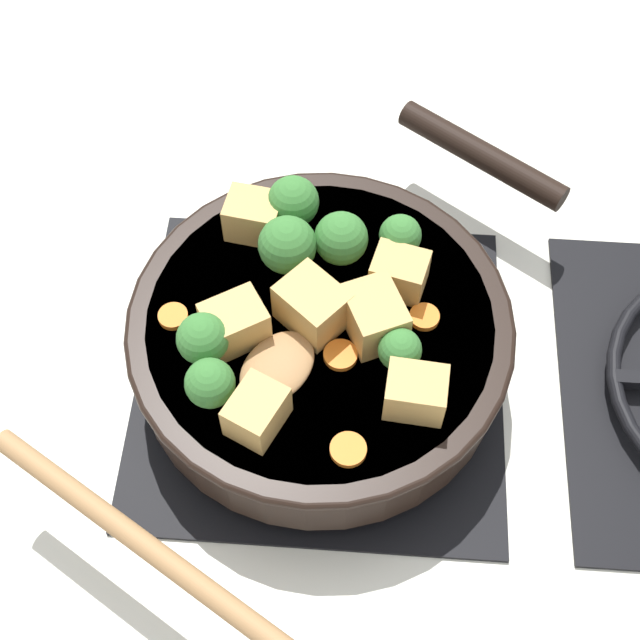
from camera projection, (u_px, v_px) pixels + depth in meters
The scene contains 22 objects.
ground_plane at pixel (320, 372), 0.77m from camera, with size 2.40×2.40×0.00m, color silver.
front_burner_grate at pixel (320, 365), 0.76m from camera, with size 0.31×0.31×0.03m.
skillet_pan at pixel (322, 335), 0.72m from camera, with size 0.40×0.36×0.06m.
wooden_spoon at pixel (198, 462), 0.62m from camera, with size 0.25×0.23×0.02m.
tofu_cube_center_large at pixel (235, 323), 0.67m from camera, with size 0.04×0.04×0.04m, color tan.
tofu_cube_near_handle at pixel (312, 309), 0.67m from camera, with size 0.05×0.04×0.04m, color tan.
tofu_cube_east_chunk at pixel (399, 273), 0.70m from camera, with size 0.04×0.03×0.03m, color tan.
tofu_cube_west_chunk at pixel (416, 393), 0.64m from camera, with size 0.04×0.03×0.03m, color tan.
tofu_cube_back_piece at pixel (257, 412), 0.63m from camera, with size 0.04×0.03×0.03m, color tan.
tofu_cube_front_piece at pixel (254, 216), 0.72m from camera, with size 0.04×0.04×0.04m, color tan.
tofu_cube_mid_small at pixel (374, 316), 0.67m from camera, with size 0.05×0.04×0.04m, color tan.
broccoli_floret_near_spoon at pixel (341, 239), 0.70m from camera, with size 0.04×0.04×0.05m.
broccoli_floret_center_top at pixel (287, 245), 0.70m from camera, with size 0.05×0.05×0.05m.
broccoli_floret_east_rim at pixel (210, 384), 0.64m from camera, with size 0.04×0.04×0.04m.
broccoli_floret_west_rim at pixel (400, 236), 0.71m from camera, with size 0.03×0.03×0.04m.
broccoli_floret_north_edge at pixel (400, 350), 0.65m from camera, with size 0.03×0.03×0.04m.
broccoli_floret_south_cluster at pixel (203, 339), 0.65m from camera, with size 0.04×0.04×0.05m.
broccoli_floret_mid_floret at pixel (293, 202), 0.72m from camera, with size 0.04×0.04×0.05m.
carrot_slice_orange_thin at pixel (173, 316), 0.69m from camera, with size 0.02×0.02×0.01m, color orange.
carrot_slice_near_center at pixel (348, 450), 0.63m from camera, with size 0.03×0.03×0.01m, color orange.
carrot_slice_edge_slice at pixel (340, 355), 0.67m from camera, with size 0.03×0.03×0.01m, color orange.
carrot_slice_under_broccoli at pixel (424, 317), 0.69m from camera, with size 0.02×0.02×0.01m, color orange.
Camera 1 is at (0.36, 0.03, 0.67)m, focal length 50.00 mm.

